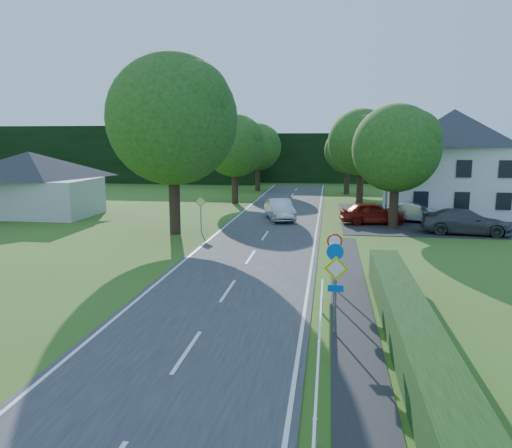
% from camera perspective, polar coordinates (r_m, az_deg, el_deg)
% --- Properties ---
extents(road, '(7.00, 80.00, 0.04)m').
position_cam_1_polar(road, '(28.35, 0.01, -2.89)').
color(road, '#333335').
rests_on(road, ground).
extents(parking_pad, '(14.00, 16.00, 0.04)m').
position_cam_1_polar(parking_pad, '(41.62, 19.31, 0.61)').
color(parking_pad, '#252528').
rests_on(parking_pad, ground).
extents(line_edge_left, '(0.12, 80.00, 0.01)m').
position_cam_1_polar(line_edge_left, '(28.99, -6.37, -2.62)').
color(line_edge_left, white).
rests_on(line_edge_left, road).
extents(line_edge_right, '(0.12, 80.00, 0.01)m').
position_cam_1_polar(line_edge_right, '(28.07, 6.59, -3.03)').
color(line_edge_right, white).
rests_on(line_edge_right, road).
extents(line_centre, '(0.12, 80.00, 0.01)m').
position_cam_1_polar(line_centre, '(28.35, 0.01, -2.84)').
color(line_centre, white).
rests_on(line_centre, road).
extents(tree_main, '(9.40, 9.40, 11.64)m').
position_cam_1_polar(tree_main, '(32.94, -9.47, 8.91)').
color(tree_main, '#1F4514').
rests_on(tree_main, ground).
extents(tree_left_far, '(7.00, 7.00, 8.58)m').
position_cam_1_polar(tree_left_far, '(48.27, -2.44, 7.42)').
color(tree_left_far, '#1F4514').
rests_on(tree_left_far, ground).
extents(tree_right_far, '(7.40, 7.40, 9.09)m').
position_cam_1_polar(tree_right_far, '(49.50, 11.91, 7.58)').
color(tree_right_far, '#1F4514').
rests_on(tree_right_far, ground).
extents(tree_left_back, '(6.60, 6.60, 8.07)m').
position_cam_1_polar(tree_left_back, '(60.03, 0.19, 7.63)').
color(tree_left_back, '#1F4514').
rests_on(tree_left_back, ground).
extents(tree_right_back, '(6.20, 6.20, 7.56)m').
position_cam_1_polar(tree_right_back, '(57.46, 10.40, 7.13)').
color(tree_right_back, '#1F4514').
rests_on(tree_right_back, ground).
extents(tree_right_mid, '(7.00, 7.00, 8.58)m').
position_cam_1_polar(tree_right_mid, '(35.71, 15.65, 6.28)').
color(tree_right_mid, '#1F4514').
rests_on(tree_right_mid, ground).
extents(treeline_left, '(44.00, 6.00, 8.00)m').
position_cam_1_polar(treeline_left, '(76.44, -16.57, 7.65)').
color(treeline_left, black).
rests_on(treeline_left, ground).
extents(treeline_right, '(30.00, 5.00, 7.00)m').
position_cam_1_polar(treeline_right, '(73.54, 11.55, 7.40)').
color(treeline_right, black).
rests_on(treeline_right, ground).
extents(bungalow_left, '(11.00, 6.50, 5.20)m').
position_cam_1_polar(bungalow_left, '(44.56, -24.37, 4.35)').
color(bungalow_left, '#B7B7B3').
rests_on(bungalow_left, ground).
extents(house_white, '(10.60, 8.40, 8.60)m').
position_cam_1_polar(house_white, '(44.55, 21.45, 6.73)').
color(house_white, white).
rests_on(house_white, ground).
extents(streetlight, '(2.03, 0.18, 8.00)m').
position_cam_1_polar(streetlight, '(37.64, 14.62, 6.74)').
color(streetlight, slate).
rests_on(streetlight, ground).
extents(sign_priority_right, '(0.78, 0.09, 2.59)m').
position_cam_1_polar(sign_priority_right, '(15.98, 9.11, -6.42)').
color(sign_priority_right, slate).
rests_on(sign_priority_right, ground).
extents(sign_roundabout, '(0.64, 0.08, 2.37)m').
position_cam_1_polar(sign_roundabout, '(18.91, 9.00, -4.27)').
color(sign_roundabout, slate).
rests_on(sign_roundabout, ground).
extents(sign_speed_limit, '(0.64, 0.11, 2.37)m').
position_cam_1_polar(sign_speed_limit, '(20.83, 8.95, -2.70)').
color(sign_speed_limit, slate).
rests_on(sign_speed_limit, ground).
extents(sign_priority_left, '(0.78, 0.09, 2.44)m').
position_cam_1_polar(sign_priority_left, '(33.76, -6.34, 2.01)').
color(sign_priority_left, slate).
rests_on(sign_priority_left, ground).
extents(moving_car, '(2.95, 5.14, 1.60)m').
position_cam_1_polar(moving_car, '(38.46, 2.73, 1.68)').
color(moving_car, silver).
rests_on(moving_car, road).
extents(motorcycle, '(0.99, 2.12, 1.07)m').
position_cam_1_polar(motorcycle, '(42.98, 3.00, 2.17)').
color(motorcycle, black).
rests_on(motorcycle, road).
extents(parked_car_red, '(4.94, 2.65, 1.60)m').
position_cam_1_polar(parked_car_red, '(37.57, 13.15, 1.24)').
color(parked_car_red, maroon).
rests_on(parked_car_red, parking_pad).
extents(parked_car_silver_a, '(4.58, 2.29, 1.44)m').
position_cam_1_polar(parked_car_silver_a, '(39.27, 17.52, 1.29)').
color(parked_car_silver_a, silver).
rests_on(parked_car_silver_a, parking_pad).
extents(parked_car_grey, '(5.81, 2.91, 1.62)m').
position_cam_1_polar(parked_car_grey, '(35.44, 22.80, 0.25)').
color(parked_car_grey, '#424347').
rests_on(parked_car_grey, parking_pad).
extents(parked_car_silver_b, '(5.77, 4.12, 1.46)m').
position_cam_1_polar(parked_car_silver_b, '(43.52, 24.75, 1.64)').
color(parked_car_silver_b, '#A3A2A9').
rests_on(parked_car_silver_b, parking_pad).
extents(parasol, '(2.64, 2.68, 2.16)m').
position_cam_1_polar(parasol, '(43.15, 16.72, 2.53)').
color(parasol, red).
rests_on(parasol, parking_pad).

